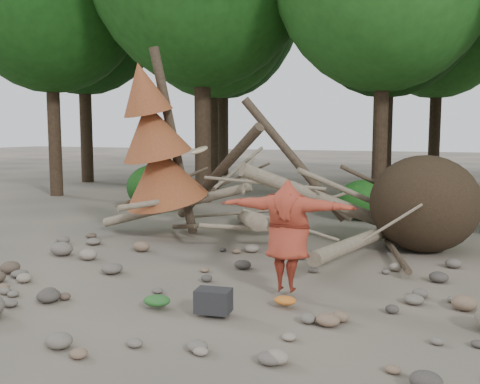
% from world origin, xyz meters
% --- Properties ---
extents(ground, '(120.00, 120.00, 0.00)m').
position_xyz_m(ground, '(0.00, 0.00, 0.00)').
color(ground, '#514C44').
rests_on(ground, ground).
extents(deadfall_pile, '(8.55, 5.24, 3.30)m').
position_xyz_m(deadfall_pile, '(2.02, 4.24, 0.95)').
color(deadfall_pile, '#332619').
rests_on(deadfall_pile, ground).
extents(dead_conifer, '(2.06, 2.16, 4.35)m').
position_xyz_m(dead_conifer, '(-3.12, 3.37, 2.11)').
color(dead_conifer, '#4C3F30').
rests_on(dead_conifer, ground).
extents(bush_left, '(1.80, 1.80, 1.44)m').
position_xyz_m(bush_left, '(-5.50, 7.20, 0.72)').
color(bush_left, '#174A13').
rests_on(bush_left, ground).
extents(bush_mid, '(1.40, 1.40, 1.12)m').
position_xyz_m(bush_mid, '(0.80, 7.80, 0.56)').
color(bush_mid, '#1F5E1B').
rests_on(bush_mid, ground).
extents(frisbee_thrower, '(2.81, 0.79, 2.15)m').
position_xyz_m(frisbee_thrower, '(0.92, 0.42, 0.92)').
color(frisbee_thrower, '#9B3523').
rests_on(frisbee_thrower, ground).
extents(backpack, '(0.50, 0.37, 0.31)m').
position_xyz_m(backpack, '(0.29, -0.83, 0.15)').
color(backpack, black).
rests_on(backpack, ground).
extents(cloth_green, '(0.39, 0.32, 0.15)m').
position_xyz_m(cloth_green, '(-0.56, -0.87, 0.07)').
color(cloth_green, '#255B24').
rests_on(cloth_green, ground).
extents(cloth_orange, '(0.32, 0.26, 0.12)m').
position_xyz_m(cloth_orange, '(1.06, -0.13, 0.06)').
color(cloth_orange, '#C06721').
rests_on(cloth_orange, ground).
extents(boulder_mid_left, '(0.45, 0.41, 0.27)m').
position_xyz_m(boulder_mid_left, '(-3.99, 1.18, 0.14)').
color(boulder_mid_left, '#686058').
rests_on(boulder_mid_left, ground).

